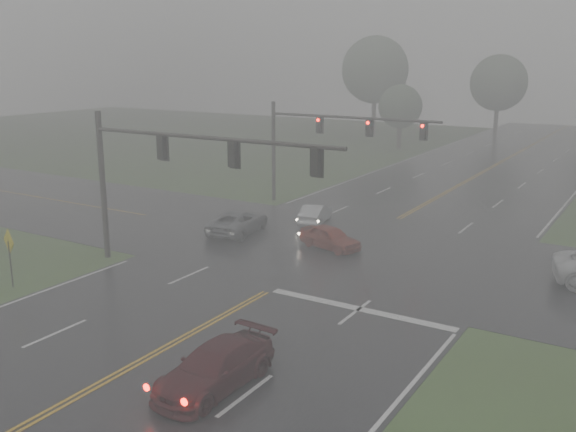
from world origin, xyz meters
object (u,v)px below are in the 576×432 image
Objects in this scene: signal_gantry_near at (165,163)px; signal_gantry_far at (321,135)px; sedan_red at (330,249)px; sedan_silver at (315,223)px; car_grey at (238,233)px; sedan_maroon at (216,387)px.

signal_gantry_far is at bearing 91.62° from signal_gantry_near.
signal_gantry_far is (-5.56, 8.98, 5.13)m from sedan_red.
signal_gantry_near is at bearing 68.91° from sedan_silver.
signal_gantry_far is (-2.11, 4.47, 5.13)m from sedan_silver.
signal_gantry_far is at bearing -104.47° from car_grey.
sedan_silver is (-7.52, 20.20, 0.00)m from sedan_maroon.
sedan_silver is 5.32m from car_grey.
signal_gantry_near is 16.55m from signal_gantry_far.
signal_gantry_far is (-0.47, 16.54, -0.34)m from signal_gantry_near.
sedan_red is 11.74m from signal_gantry_far.
sedan_maroon is 18.86m from car_grey.
signal_gantry_near is at bearing 161.77° from sedan_red.
signal_gantry_far is at bearing 47.51° from sedan_red.
signal_gantry_near is (-1.64, -12.07, 5.47)m from sedan_silver.
sedan_maroon is 1.27× the size of sedan_red.
signal_gantry_near reaches higher than sedan_maroon.
sedan_maroon is at bearing 97.09° from sedan_silver.
signal_gantry_near is 1.12× the size of signal_gantry_far.
car_grey is at bearing 125.55° from sedan_maroon.
sedan_red is 5.68m from sedan_silver.
sedan_maroon is at bearing -149.72° from sedan_red.
sedan_red is 0.76× the size of car_grey.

